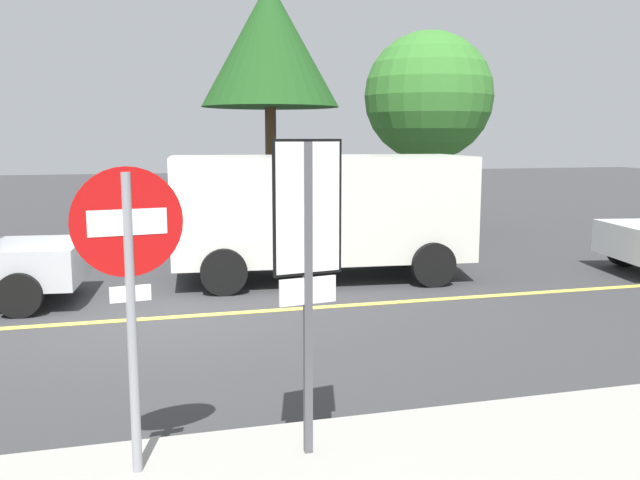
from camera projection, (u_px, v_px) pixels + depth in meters
The scene contains 7 objects.
ground_plane at pixel (133, 320), 9.58m from camera, with size 80.00×80.00×0.00m, color #38383A.
lane_marking_centre at pixel (339, 306), 10.36m from camera, with size 28.00×0.16×0.01m, color #E0D14C.
stop_sign at pixel (130, 274), 4.74m from camera, with size 0.76×0.13×2.34m.
speed_limit_sign at pixel (308, 244), 5.01m from camera, with size 0.54×0.11×2.52m.
white_van at pixel (319, 209), 12.23m from camera, with size 5.35×2.62×2.20m.
tree_left_verge at pixel (270, 45), 15.82m from camera, with size 3.21×3.21×6.07m.
tree_centre_verge at pixel (428, 97), 18.36m from camera, with size 3.43×3.43×5.32m.
Camera 1 is at (0.07, -9.67, 2.53)m, focal length 38.58 mm.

